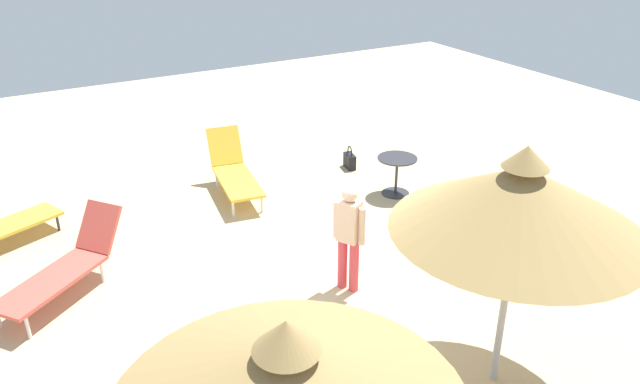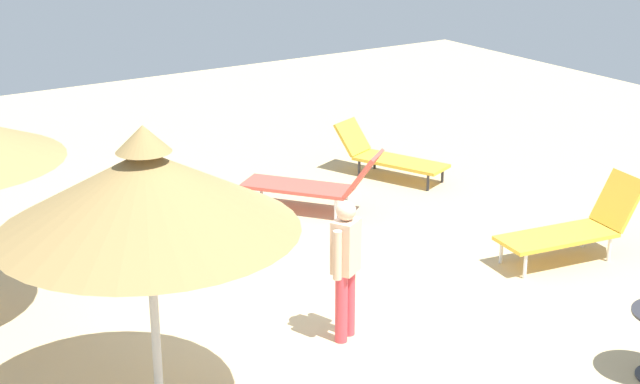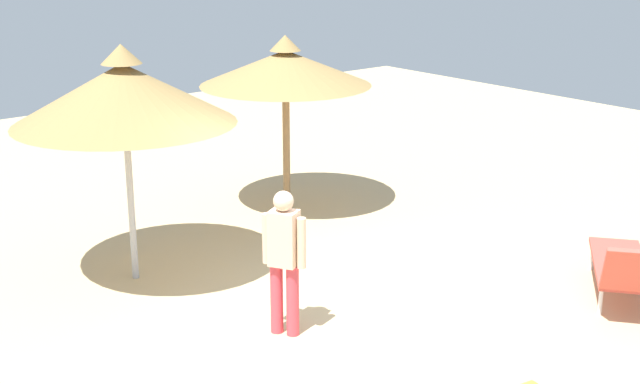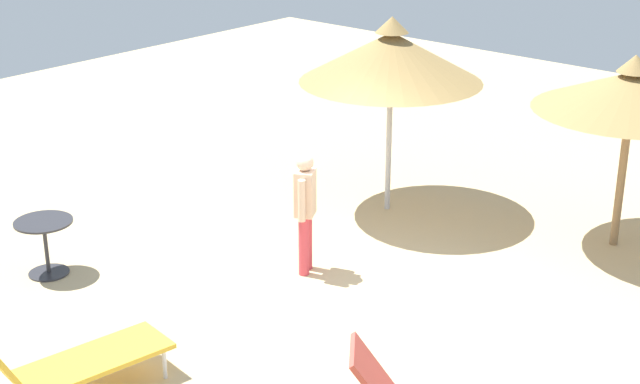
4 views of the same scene
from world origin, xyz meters
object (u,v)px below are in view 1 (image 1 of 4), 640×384
Objects in this scene: lounge_chair_far_right at (234,170)px; parasol_umbrella_front at (288,380)px; parasol_umbrella_edge at (520,199)px; person_standing_back at (349,233)px; handbag at (350,160)px; side_table_round at (397,169)px; lounge_chair_center at (66,265)px.

parasol_umbrella_front is at bearing -19.05° from lounge_chair_far_right.
parasol_umbrella_front is 3.14m from parasol_umbrella_edge.
parasol_umbrella_edge is at bearing 11.70° from person_standing_back.
parasol_umbrella_edge is 1.44× the size of lounge_chair_far_right.
side_table_round is (1.42, 0.09, 0.32)m from handbag.
parasol_umbrella_edge reaches higher than side_table_round.
parasol_umbrella_edge reaches higher than parasol_umbrella_front.
parasol_umbrella_front is 3.59× the size of side_table_round.
lounge_chair_far_right is 1.26× the size of person_standing_back.
lounge_chair_center is at bearing -86.49° from side_table_round.
parasol_umbrella_front reaches higher than handbag.
parasol_umbrella_front is 5.32m from lounge_chair_center.
handbag is (-1.76, 5.55, -0.27)m from lounge_chair_center.
person_standing_back is at bearing -168.30° from parasol_umbrella_edge.
side_table_round is at bearing 3.44° from handbag.
side_table_round is (1.47, 2.50, 0.04)m from lounge_chair_far_right.
lounge_chair_center is at bearing -118.14° from person_standing_back.
parasol_umbrella_edge is 6.16m from lounge_chair_far_right.
handbag is (-5.81, 1.77, -2.05)m from parasol_umbrella_edge.
person_standing_back is at bearing 2.63° from lounge_chair_far_right.
person_standing_back reaches higher than handbag.
person_standing_back reaches higher than lounge_chair_far_right.
parasol_umbrella_edge is at bearing -16.97° from handbag.
person_standing_back is (-3.24, 2.52, -1.21)m from parasol_umbrella_front.
person_standing_back is at bearing 61.86° from lounge_chair_center.
lounge_chair_center is at bearing -59.99° from lounge_chair_far_right.
person_standing_back reaches higher than side_table_round.
person_standing_back is 4.24m from handbag.
lounge_chair_far_right is 4.21× the size of handbag.
parasol_umbrella_edge is at bearing 107.71° from parasol_umbrella_front.
lounge_chair_center reaches higher than side_table_round.
lounge_chair_far_right is (-1.81, 3.14, 0.01)m from lounge_chair_center.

